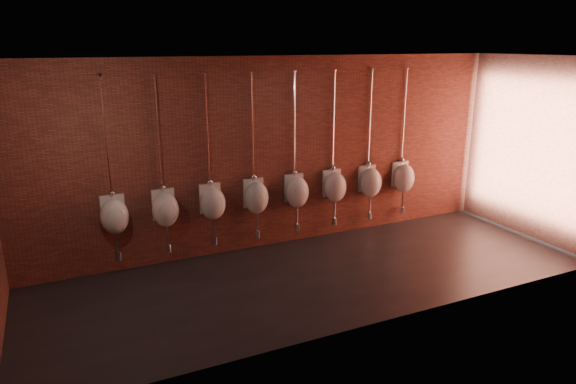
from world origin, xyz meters
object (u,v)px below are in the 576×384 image
object	(u,v)px
urinal_6	(370,182)
urinal_5	(335,186)
urinal_0	(114,216)
urinal_7	(404,177)
urinal_2	(213,203)
urinal_4	(297,191)
urinal_3	(256,197)
urinal_1	(165,209)

from	to	relation	value
urinal_6	urinal_5	bearing A→B (deg)	180.00
urinal_0	urinal_7	size ratio (longest dim) A/B	1.00
urinal_2	urinal_4	world-z (taller)	same
urinal_0	urinal_5	xyz separation A→B (m)	(3.75, 0.00, 0.00)
urinal_4	urinal_7	xyz separation A→B (m)	(2.25, 0.00, 0.00)
urinal_2	urinal_3	bearing A→B (deg)	0.00
urinal_0	urinal_1	world-z (taller)	same
urinal_3	urinal_1	bearing A→B (deg)	180.00
urinal_0	urinal_2	distance (m)	1.50
urinal_1	urinal_2	distance (m)	0.75
urinal_4	urinal_3	bearing A→B (deg)	180.00
urinal_4	urinal_5	distance (m)	0.75
urinal_7	urinal_4	bearing A→B (deg)	180.00
urinal_3	urinal_4	distance (m)	0.75
urinal_6	urinal_7	distance (m)	0.75
urinal_0	urinal_2	world-z (taller)	same
urinal_3	urinal_6	xyz separation A→B (m)	(2.25, 0.00, 0.00)
urinal_4	urinal_1	bearing A→B (deg)	180.00
urinal_1	urinal_3	bearing A→B (deg)	0.00
urinal_1	urinal_3	world-z (taller)	same
urinal_7	urinal_1	bearing A→B (deg)	180.00
urinal_5	urinal_6	distance (m)	0.75
urinal_2	urinal_7	xyz separation A→B (m)	(3.75, 0.00, 0.00)
urinal_0	urinal_5	bearing A→B (deg)	0.00
urinal_0	urinal_1	distance (m)	0.75
urinal_4	urinal_2	bearing A→B (deg)	180.00
urinal_0	urinal_6	world-z (taller)	same
urinal_5	urinal_7	xyz separation A→B (m)	(1.50, 0.00, 0.00)
urinal_0	urinal_2	size ratio (longest dim) A/B	1.00
urinal_1	urinal_4	xyz separation A→B (m)	(2.25, 0.00, 0.00)
urinal_5	urinal_0	bearing A→B (deg)	180.00
urinal_4	urinal_7	world-z (taller)	same
urinal_0	urinal_3	distance (m)	2.25
urinal_1	urinal_5	distance (m)	3.00
urinal_3	urinal_7	bearing A→B (deg)	0.00
urinal_0	urinal_5	distance (m)	3.75
urinal_6	urinal_7	world-z (taller)	same
urinal_1	urinal_2	size ratio (longest dim) A/B	1.00
urinal_1	urinal_7	size ratio (longest dim) A/B	1.00
urinal_3	urinal_7	size ratio (longest dim) A/B	1.00
urinal_5	urinal_2	bearing A→B (deg)	180.00
urinal_1	urinal_4	distance (m)	2.25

